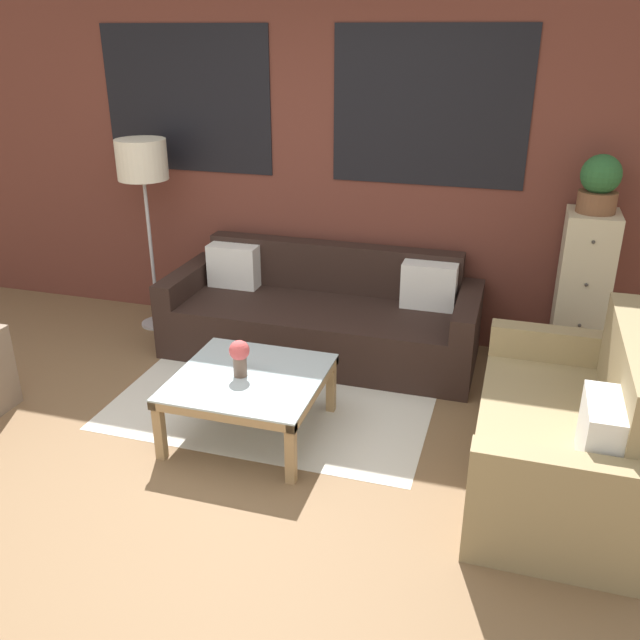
{
  "coord_description": "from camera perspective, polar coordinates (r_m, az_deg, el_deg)",
  "views": [
    {
      "loc": [
        1.65,
        -2.6,
        2.31
      ],
      "look_at": [
        0.47,
        1.31,
        0.55
      ],
      "focal_mm": 38.0,
      "sensor_mm": 36.0,
      "label": 1
    }
  ],
  "objects": [
    {
      "name": "ground_plane",
      "position": [
        3.85,
        -12.8,
        -14.22
      ],
      "size": [
        16.0,
        16.0,
        0.0
      ],
      "primitive_type": "plane",
      "color": "brown"
    },
    {
      "name": "wall_back_brick",
      "position": [
        5.38,
        -1.34,
        13.67
      ],
      "size": [
        8.4,
        0.09,
        2.8
      ],
      "color": "brown",
      "rests_on": "ground_plane"
    },
    {
      "name": "rug",
      "position": [
        4.72,
        -3.28,
        -5.97
      ],
      "size": [
        2.09,
        1.66,
        0.0
      ],
      "color": "silver",
      "rests_on": "ground_plane"
    },
    {
      "name": "couch_dark",
      "position": [
        5.17,
        0.14,
        0.15
      ],
      "size": [
        2.34,
        0.88,
        0.78
      ],
      "color": "black",
      "rests_on": "ground_plane"
    },
    {
      "name": "settee_vintage",
      "position": [
        3.89,
        19.87,
        -9.18
      ],
      "size": [
        0.8,
        1.54,
        0.92
      ],
      "color": "#99845B",
      "rests_on": "ground_plane"
    },
    {
      "name": "coffee_table",
      "position": [
        4.12,
        -5.97,
        -5.41
      ],
      "size": [
        0.87,
        0.87,
        0.4
      ],
      "color": "silver",
      "rests_on": "ground_plane"
    },
    {
      "name": "floor_lamp",
      "position": [
        5.53,
        -14.72,
        12.36
      ],
      "size": [
        0.39,
        0.39,
        1.54
      ],
      "color": "#B2B2B7",
      "rests_on": "ground_plane"
    },
    {
      "name": "drawer_cabinet",
      "position": [
        5.09,
        21.15,
        1.97
      ],
      "size": [
        0.34,
        0.41,
        1.19
      ],
      "color": "#C6B793",
      "rests_on": "ground_plane"
    },
    {
      "name": "potted_plant",
      "position": [
        4.88,
        22.49,
        10.55
      ],
      "size": [
        0.26,
        0.26,
        0.38
      ],
      "color": "brown",
      "rests_on": "drawer_cabinet"
    },
    {
      "name": "flower_vase",
      "position": [
        4.04,
        -6.79,
        -2.97
      ],
      "size": [
        0.12,
        0.12,
        0.23
      ],
      "color": "brown",
      "rests_on": "coffee_table"
    }
  ]
}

